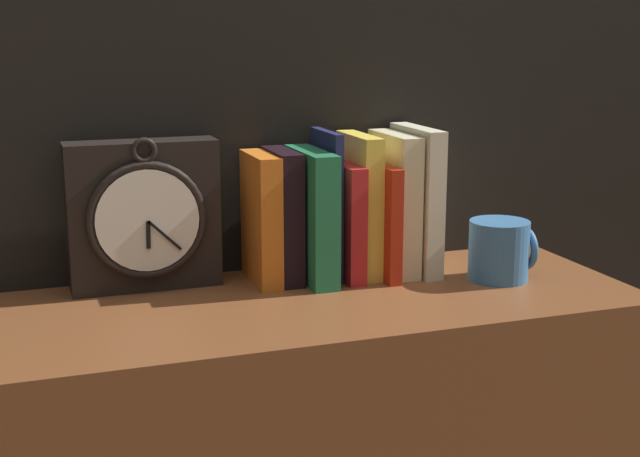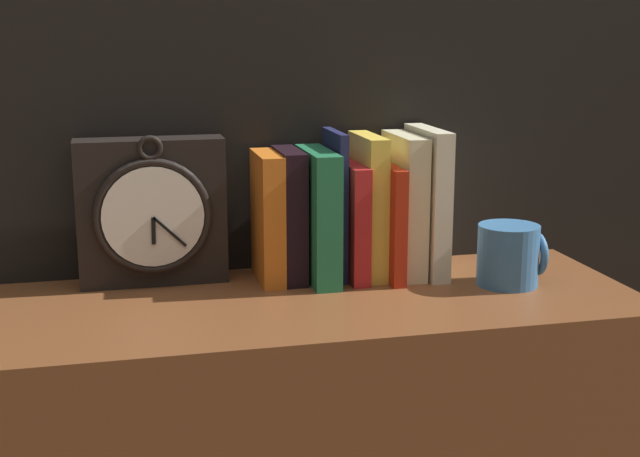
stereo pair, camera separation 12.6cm
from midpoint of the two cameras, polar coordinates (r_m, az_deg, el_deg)
clock at (r=1.35m, az=-13.85°, el=0.78°), size 0.22×0.08×0.23m
book_slot0_orange at (r=1.35m, az=-6.45°, el=0.61°), size 0.03×0.12×0.20m
book_slot1_black at (r=1.36m, az=-5.07°, el=0.79°), size 0.03×0.12×0.20m
book_slot2_green at (r=1.35m, az=-3.21°, el=0.78°), size 0.04×0.15×0.20m
book_slot3_navy at (r=1.38m, az=-2.19°, el=1.55°), size 0.01×0.12×0.23m
book_slot4_red at (r=1.38m, az=-1.15°, el=0.53°), size 0.03×0.14×0.18m
book_slot5_yellow at (r=1.39m, az=-0.08°, el=1.50°), size 0.03×0.13×0.22m
book_slot6_red at (r=1.39m, az=1.08°, el=0.59°), size 0.02×0.16×0.18m
book_slot7_cream at (r=1.40m, az=2.21°, el=1.61°), size 0.03×0.14×0.22m
book_slot8_cream at (r=1.41m, az=3.64°, el=1.85°), size 0.03×0.15×0.23m
mug at (r=1.38m, az=8.97°, el=-1.43°), size 0.10×0.09×0.09m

